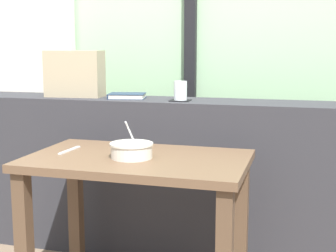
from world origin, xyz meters
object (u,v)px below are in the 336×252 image
(coaster_square, at_px, (180,101))
(fork_utensil, at_px, (70,150))
(breakfast_table, at_px, (138,186))
(juice_glass, at_px, (180,92))
(throw_pillow, at_px, (75,74))
(closed_book, at_px, (127,96))
(soup_bowl, at_px, (132,150))

(coaster_square, bearing_deg, fork_utensil, -128.44)
(breakfast_table, xyz_separation_m, juice_glass, (0.05, 0.52, 0.37))
(coaster_square, height_order, throw_pillow, throw_pillow)
(breakfast_table, bearing_deg, throw_pillow, 135.00)
(breakfast_table, xyz_separation_m, coaster_square, (0.05, 0.52, 0.32))
(closed_book, relative_size, fork_utensil, 1.30)
(juice_glass, bearing_deg, breakfast_table, -95.88)
(coaster_square, height_order, fork_utensil, coaster_square)
(soup_bowl, bearing_deg, juice_glass, 82.72)
(coaster_square, distance_m, soup_bowl, 0.58)
(coaster_square, relative_size, throw_pillow, 0.31)
(coaster_square, relative_size, closed_book, 0.45)
(soup_bowl, bearing_deg, breakfast_table, 58.63)
(breakfast_table, distance_m, closed_book, 0.71)
(coaster_square, height_order, soup_bowl, coaster_square)
(closed_book, bearing_deg, juice_glass, -7.86)
(breakfast_table, height_order, soup_bowl, soup_bowl)
(breakfast_table, relative_size, throw_pillow, 2.95)
(breakfast_table, distance_m, coaster_square, 0.62)
(breakfast_table, relative_size, coaster_square, 9.45)
(throw_pillow, distance_m, fork_utensil, 0.67)
(fork_utensil, bearing_deg, breakfast_table, -1.68)
(throw_pillow, height_order, soup_bowl, throw_pillow)
(coaster_square, height_order, juice_glass, juice_glass)
(closed_book, height_order, fork_utensil, closed_book)
(closed_book, distance_m, soup_bowl, 0.66)
(closed_book, distance_m, fork_utensil, 0.58)
(juice_glass, bearing_deg, fork_utensil, -128.44)
(coaster_square, xyz_separation_m, fork_utensil, (-0.39, -0.49, -0.19))
(breakfast_table, relative_size, closed_book, 4.29)
(throw_pillow, xyz_separation_m, fork_utensil, (0.24, -0.55, -0.31))
(throw_pillow, relative_size, fork_utensil, 1.88)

